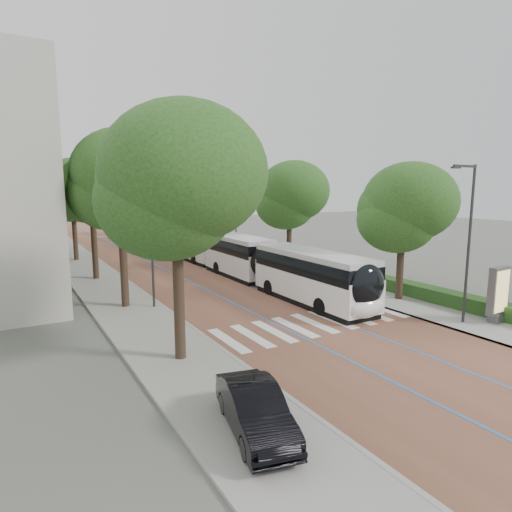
% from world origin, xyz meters
% --- Properties ---
extents(ground, '(160.00, 160.00, 0.00)m').
position_xyz_m(ground, '(0.00, 0.00, 0.00)').
color(ground, '#51544C').
rests_on(ground, ground).
extents(road, '(11.00, 140.00, 0.02)m').
position_xyz_m(road, '(0.00, 40.00, 0.01)').
color(road, brown).
rests_on(road, ground).
extents(sidewalk_left, '(4.00, 140.00, 0.12)m').
position_xyz_m(sidewalk_left, '(-7.50, 40.00, 0.06)').
color(sidewalk_left, gray).
rests_on(sidewalk_left, ground).
extents(sidewalk_right, '(4.00, 140.00, 0.12)m').
position_xyz_m(sidewalk_right, '(7.50, 40.00, 0.06)').
color(sidewalk_right, gray).
rests_on(sidewalk_right, ground).
extents(kerb_left, '(0.20, 140.00, 0.14)m').
position_xyz_m(kerb_left, '(-5.60, 40.00, 0.06)').
color(kerb_left, gray).
rests_on(kerb_left, ground).
extents(kerb_right, '(0.20, 140.00, 0.14)m').
position_xyz_m(kerb_right, '(5.60, 40.00, 0.06)').
color(kerb_right, gray).
rests_on(kerb_right, ground).
extents(zebra_crossing, '(10.55, 3.60, 0.01)m').
position_xyz_m(zebra_crossing, '(0.20, 1.00, 0.03)').
color(zebra_crossing, silver).
rests_on(zebra_crossing, ground).
extents(lane_line_left, '(0.12, 126.00, 0.01)m').
position_xyz_m(lane_line_left, '(-1.60, 40.00, 0.02)').
color(lane_line_left, blue).
rests_on(lane_line_left, road).
extents(lane_line_right, '(0.12, 126.00, 0.01)m').
position_xyz_m(lane_line_right, '(1.60, 40.00, 0.02)').
color(lane_line_right, blue).
rests_on(lane_line_right, road).
extents(hedge, '(1.20, 14.00, 0.80)m').
position_xyz_m(hedge, '(9.10, 0.00, 0.52)').
color(hedge, '#1D3F16').
rests_on(hedge, sidewalk_right).
extents(streetlight_near, '(1.82, 0.20, 8.00)m').
position_xyz_m(streetlight_near, '(6.62, -3.00, 4.82)').
color(streetlight_near, '#2F2F32').
rests_on(streetlight_near, sidewalk_right).
extents(streetlight_far, '(1.82, 0.20, 8.00)m').
position_xyz_m(streetlight_far, '(6.62, 22.00, 4.82)').
color(streetlight_far, '#2F2F32').
rests_on(streetlight_far, sidewalk_right).
extents(lamp_post_left, '(0.14, 0.14, 8.00)m').
position_xyz_m(lamp_post_left, '(-6.10, 8.00, 4.12)').
color(lamp_post_left, '#2F2F32').
rests_on(lamp_post_left, sidewalk_left).
extents(trees_left, '(6.43, 60.89, 9.73)m').
position_xyz_m(trees_left, '(-7.50, 21.95, 6.83)').
color(trees_left, black).
rests_on(trees_left, ground).
extents(trees_right, '(6.02, 47.60, 9.29)m').
position_xyz_m(trees_right, '(7.70, 21.23, 6.27)').
color(trees_right, black).
rests_on(trees_right, ground).
extents(lead_bus, '(2.66, 18.42, 3.20)m').
position_xyz_m(lead_bus, '(2.59, 8.06, 1.63)').
color(lead_bus, black).
rests_on(lead_bus, ground).
extents(bus_queued_0, '(2.79, 12.45, 3.20)m').
position_xyz_m(bus_queued_0, '(2.66, 23.60, 1.62)').
color(bus_queued_0, white).
rests_on(bus_queued_0, ground).
extents(bus_queued_1, '(3.29, 12.53, 3.20)m').
position_xyz_m(bus_queued_1, '(2.31, 37.08, 1.62)').
color(bus_queued_1, white).
rests_on(bus_queued_1, ground).
extents(ad_panel, '(1.42, 0.57, 2.91)m').
position_xyz_m(ad_panel, '(8.19, -3.91, 1.65)').
color(ad_panel, '#59595B').
rests_on(ad_panel, sidewalk_right).
extents(parked_car, '(2.31, 4.31, 1.35)m').
position_xyz_m(parked_car, '(-7.61, -6.20, 0.80)').
color(parked_car, black).
rests_on(parked_car, sidewalk_left).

